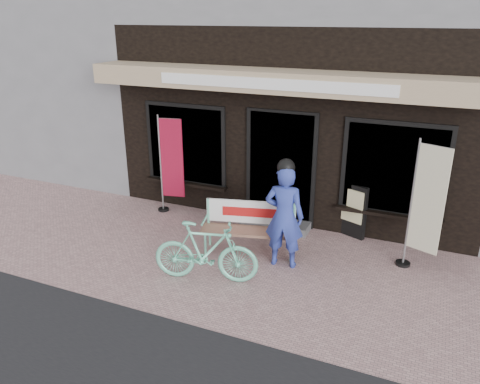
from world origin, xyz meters
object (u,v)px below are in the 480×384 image
at_px(menu_stand, 353,210).
at_px(person, 284,215).
at_px(bench, 250,223).
at_px(nobori_red, 170,163).
at_px(bicycle, 206,252).
at_px(nobori_cream, 425,206).

bearing_deg(menu_stand, person, -97.24).
relative_size(bench, nobori_red, 0.83).
xyz_separation_m(bench, bicycle, (-0.25, -1.13, -0.03)).
relative_size(person, nobori_red, 0.89).
height_order(nobori_red, menu_stand, nobori_red).
bearing_deg(bench, menu_stand, 25.49).
height_order(bench, menu_stand, menu_stand).
height_order(bench, nobori_red, nobori_red).
height_order(bench, nobori_cream, nobori_cream).
relative_size(bench, person, 0.93).
bearing_deg(person, bench, 153.91).
distance_m(nobori_red, nobori_cream, 4.78).
xyz_separation_m(bench, menu_stand, (1.50, 1.25, -0.01)).
bearing_deg(nobori_red, menu_stand, -6.98).
xyz_separation_m(person, nobori_red, (-2.76, 1.18, 0.15)).
bearing_deg(nobori_cream, bench, -149.55).
relative_size(bench, menu_stand, 1.68).
bearing_deg(person, bicycle, -142.59).
distance_m(bench, nobori_cream, 2.76).
bearing_deg(nobori_red, bench, -36.14).
bearing_deg(nobori_cream, bicycle, -130.55).
distance_m(bicycle, nobori_cream, 3.37).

